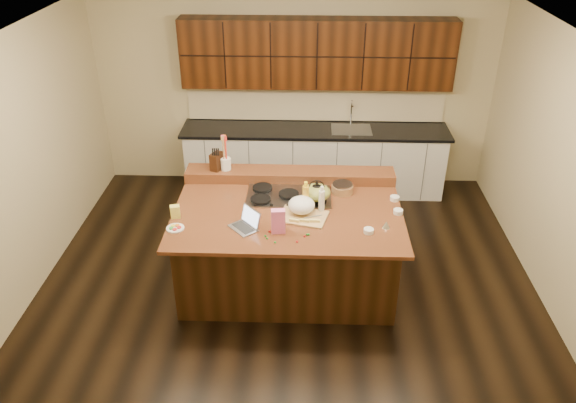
{
  "coord_description": "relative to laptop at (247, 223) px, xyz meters",
  "views": [
    {
      "loc": [
        0.18,
        -5.05,
        3.95
      ],
      "look_at": [
        0.0,
        0.05,
        1.0
      ],
      "focal_mm": 35.0,
      "sensor_mm": 36.0,
      "label": 1
    }
  ],
  "objects": [
    {
      "name": "ramekin_a",
      "position": [
        1.21,
        -0.06,
        -0.03
      ],
      "size": [
        0.13,
        0.13,
        0.04
      ],
      "primitive_type": "cylinder",
      "rotation": [
        0.0,
        0.0,
        0.36
      ],
      "color": "white",
      "rests_on": "island"
    },
    {
      "name": "room",
      "position": [
        0.4,
        0.34,
        0.38
      ],
      "size": [
        5.52,
        5.02,
        2.72
      ],
      "color": "black",
      "rests_on": "ground"
    },
    {
      "name": "strainer_bowl",
      "position": [
        0.99,
        0.75,
        -0.01
      ],
      "size": [
        0.32,
        0.32,
        0.09
      ],
      "primitive_type": "cylinder",
      "rotation": [
        0.0,
        0.0,
        0.42
      ],
      "color": "#996B3F",
      "rests_on": "island"
    },
    {
      "name": "pink_bag",
      "position": [
        0.32,
        -0.08,
        0.07
      ],
      "size": [
        0.14,
        0.09,
        0.25
      ],
      "primitive_type": "cube",
      "rotation": [
        0.0,
        0.0,
        0.1
      ],
      "color": "pink",
      "rests_on": "island"
    },
    {
      "name": "kettle",
      "position": [
        0.7,
        0.51,
        0.08
      ],
      "size": [
        0.21,
        0.21,
        0.17
      ],
      "primitive_type": "ellipsoid",
      "rotation": [
        0.0,
        0.0,
        -0.12
      ],
      "color": "black",
      "rests_on": "cooktop"
    },
    {
      "name": "back_ledge",
      "position": [
        0.4,
        1.04,
        0.01
      ],
      "size": [
        2.4,
        0.3,
        0.12
      ],
      "primitive_type": "cube",
      "color": "black",
      "rests_on": "island"
    },
    {
      "name": "gumdrop_0",
      "position": [
        0.58,
        -0.16,
        -0.04
      ],
      "size": [
        0.02,
        0.02,
        0.02
      ],
      "primitive_type": "ellipsoid",
      "color": "red",
      "rests_on": "island"
    },
    {
      "name": "gumdrop_1",
      "position": [
        0.22,
        -0.21,
        -0.04
      ],
      "size": [
        0.02,
        0.02,
        0.02
      ],
      "primitive_type": "ellipsoid",
      "color": "#198C26",
      "rests_on": "island"
    },
    {
      "name": "kitchen_timer",
      "position": [
        1.39,
        0.04,
        -0.02
      ],
      "size": [
        0.1,
        0.1,
        0.07
      ],
      "primitive_type": "cone",
      "rotation": [
        0.0,
        0.0,
        -0.25
      ],
      "color": "silver",
      "rests_on": "island"
    },
    {
      "name": "laptop",
      "position": [
        0.0,
        0.0,
        0.0
      ],
      "size": [
        0.35,
        0.36,
        0.2
      ],
      "rotation": [
        0.0,
        0.0,
        -0.85
      ],
      "color": "#B7B7BC",
      "rests_on": "island"
    },
    {
      "name": "cooktop",
      "position": [
        0.4,
        0.64,
        -0.04
      ],
      "size": [
        0.92,
        0.52,
        0.05
      ],
      "color": "gray",
      "rests_on": "island"
    },
    {
      "name": "gumdrop_7",
      "position": [
        0.61,
        -0.13,
        -0.04
      ],
      "size": [
        0.02,
        0.02,
        0.02
      ],
      "primitive_type": "ellipsoid",
      "color": "#198C26",
      "rests_on": "island"
    },
    {
      "name": "green_bowl",
      "position": [
        0.7,
        0.51,
        0.07
      ],
      "size": [
        0.38,
        0.38,
        0.17
      ],
      "primitive_type": "ellipsoid",
      "rotation": [
        0.0,
        0.0,
        0.32
      ],
      "color": "olive",
      "rests_on": "cooktop"
    },
    {
      "name": "gumdrop_5",
      "position": [
        0.2,
        -0.17,
        -0.04
      ],
      "size": [
        0.02,
        0.02,
        0.02
      ],
      "primitive_type": "ellipsoid",
      "color": "#198C26",
      "rests_on": "island"
    },
    {
      "name": "gumdrop_3",
      "position": [
        0.62,
        -0.12,
        -0.04
      ],
      "size": [
        0.02,
        0.02,
        0.02
      ],
      "primitive_type": "ellipsoid",
      "color": "#198C26",
      "rests_on": "island"
    },
    {
      "name": "utensil_crock",
      "position": [
        -0.34,
        1.04,
        0.14
      ],
      "size": [
        0.16,
        0.16,
        0.14
      ],
      "primitive_type": "cylinder",
      "rotation": [
        0.0,
        0.0,
        0.43
      ],
      "color": "white",
      "rests_on": "back_ledge"
    },
    {
      "name": "candy_plate",
      "position": [
        -0.71,
        -0.05,
        -0.05
      ],
      "size": [
        0.21,
        0.21,
        0.01
      ],
      "primitive_type": "cylinder",
      "rotation": [
        0.0,
        0.0,
        0.18
      ],
      "color": "white",
      "rests_on": "island"
    },
    {
      "name": "knife_block",
      "position": [
        -0.44,
        1.04,
        0.17
      ],
      "size": [
        0.16,
        0.19,
        0.2
      ],
      "primitive_type": "cube",
      "rotation": [
        0.0,
        0.0,
        -0.43
      ],
      "color": "black",
      "rests_on": "back_ledge"
    },
    {
      "name": "gumdrop_8",
      "position": [
        0.51,
        -0.25,
        -0.04
      ],
      "size": [
        0.02,
        0.02,
        0.02
      ],
      "primitive_type": "ellipsoid",
      "color": "red",
      "rests_on": "island"
    },
    {
      "name": "package_box",
      "position": [
        -0.75,
        0.16,
        0.02
      ],
      "size": [
        0.11,
        0.09,
        0.14
      ],
      "primitive_type": "cube",
      "rotation": [
        0.0,
        0.0,
        0.25
      ],
      "color": "#E7DD51",
      "rests_on": "island"
    },
    {
      "name": "gumdrop_2",
      "position": [
        0.23,
        -0.08,
        -0.04
      ],
      "size": [
        0.02,
        0.02,
        0.02
      ],
      "primitive_type": "ellipsoid",
      "color": "red",
      "rests_on": "island"
    },
    {
      "name": "gumdrop_9",
      "position": [
        0.3,
        -0.27,
        -0.04
      ],
      "size": [
        0.02,
        0.02,
        0.02
      ],
      "primitive_type": "ellipsoid",
      "color": "#198C26",
      "rests_on": "island"
    },
    {
      "name": "oil_bottle",
      "position": [
        0.58,
        0.38,
        0.08
      ],
      "size": [
        0.08,
        0.08,
        0.27
      ],
      "primitive_type": "cylinder",
      "rotation": [
        0.0,
        0.0,
        -0.17
      ],
      "color": "gold",
      "rests_on": "island"
    },
    {
      "name": "ramekin_b",
      "position": [
        1.55,
        0.32,
        -0.03
      ],
      "size": [
        0.13,
        0.13,
        0.04
      ],
      "primitive_type": "cylinder",
      "rotation": [
        0.0,
        0.0,
        -0.38
      ],
      "color": "white",
      "rests_on": "island"
    },
    {
      "name": "ramekin_c",
      "position": [
        1.55,
        0.6,
        -0.03
      ],
      "size": [
        0.13,
        0.13,
        0.04
      ],
      "primitive_type": "cylinder",
      "rotation": [
        0.0,
        0.0,
        -0.39
      ],
      "color": "white",
      "rests_on": "island"
    },
    {
      "name": "gumdrop_6",
      "position": [
        0.36,
        -0.1,
        -0.04
      ],
      "size": [
        0.02,
        0.02,
        0.02
      ],
      "primitive_type": "ellipsoid",
      "color": "red",
      "rests_on": "island"
    },
    {
      "name": "island",
      "position": [
        0.4,
        0.34,
        -0.51
      ],
      "size": [
        2.4,
        1.6,
        0.92
      ],
      "color": "black",
      "rests_on": "ground"
    },
    {
      "name": "gumdrop_4",
      "position": [
        0.33,
        -0.05,
        -0.04
      ],
      "size": [
        0.02,
        0.02,
        0.02
      ],
      "primitive_type": "ellipsoid",
      "color": "red",
      "rests_on": "island"
    },
    {
      "name": "wooden_tray",
      "position": [
        0.55,
        0.26,
        0.03
      ],
      "size": [
        0.55,
        0.46,
        0.19
      ],
      "rotation": [
        0.0,
        0.0,
        -0.25
      ],
      "color": "tan",
      "rests_on": "island"
    },
    {
      "name": "back_counter",
      "position": [
        0.7,
        2.57,
        0.01
      ],
      "size": [
        3.7,
        0.66,
        2.4
      ],
      "color": "silver",
      "rests_on": "ground"
    },
    {
      "name": "vinegar_bottle",
      "position": [
        0.75,
        0.33,
        0.07
      ],
      "size": [
        0.08,
        0.08,
        0.25
      ],
      "primitive_type": "cylinder",
      "rotation": [
        0.0,
        0.0,
        -0.4
      ],
      "color": "silver",
      "rests_on": "island"
    }
  ]
}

